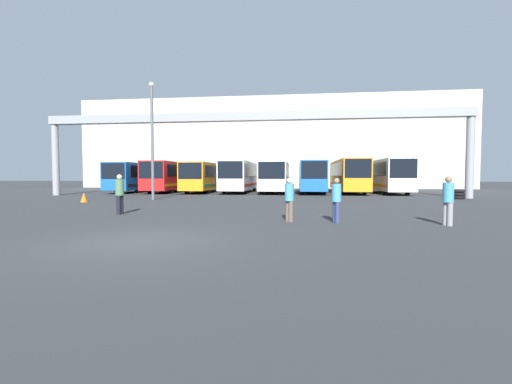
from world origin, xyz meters
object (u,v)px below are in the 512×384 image
object	(u,v)px
pedestrian_far_center	(448,200)
lamp_post	(152,136)
bus_slot_7	(387,174)
pedestrian_near_center	(336,199)
bus_slot_0	(143,176)
pedestrian_near_right	(120,193)
traffic_cone	(84,197)
bus_slot_2	(205,176)
pedestrian_near_left	(289,198)
bus_slot_6	(348,174)
bus_slot_4	(275,175)
tire_stack	(458,194)
bus_slot_1	(171,175)
bus_slot_5	(312,175)
bus_slot_3	(241,175)

from	to	relation	value
pedestrian_far_center	lamp_post	size ratio (longest dim) A/B	0.20
bus_slot_7	pedestrian_near_center	xyz separation A→B (m)	(-7.44, -22.63, -1.01)
pedestrian_near_center	bus_slot_0	bearing A→B (deg)	-168.27
bus_slot_7	pedestrian_far_center	distance (m)	23.13
pedestrian_near_right	traffic_cone	xyz separation A→B (m)	(-6.10, 6.51, -0.64)
bus_slot_2	pedestrian_near_left	size ratio (longest dim) A/B	6.21
bus_slot_6	pedestrian_near_left	distance (m)	23.95
bus_slot_4	bus_slot_7	distance (m)	11.17
pedestrian_near_center	tire_stack	size ratio (longest dim) A/B	1.60
traffic_cone	tire_stack	bearing A→B (deg)	13.58
pedestrian_far_center	bus_slot_1	bearing A→B (deg)	7.54
bus_slot_6	bus_slot_7	distance (m)	3.82
bus_slot_5	bus_slot_6	world-z (taller)	bus_slot_6
pedestrian_near_left	bus_slot_1	bearing A→B (deg)	-17.69
bus_slot_3	pedestrian_far_center	bearing A→B (deg)	-64.10
bus_slot_6	bus_slot_2	bearing A→B (deg)	-176.38
pedestrian_near_right	bus_slot_1	bearing A→B (deg)	26.89
bus_slot_1	pedestrian_near_left	xyz separation A→B (m)	(13.17, -22.22, -0.94)
bus_slot_4	traffic_cone	distance (m)	18.68
bus_slot_6	traffic_cone	size ratio (longest dim) A/B	19.41
bus_slot_2	bus_slot_4	xyz separation A→B (m)	(7.45, 0.14, 0.02)
pedestrian_near_right	pedestrian_near_left	xyz separation A→B (m)	(7.69, -1.58, -0.07)
bus_slot_3	tire_stack	distance (m)	19.96
bus_slot_1	bus_slot_4	bearing A→B (deg)	1.40
tire_stack	lamp_post	xyz separation A→B (m)	(-22.41, -3.76, 4.22)
bus_slot_6	pedestrian_near_left	bearing A→B (deg)	-103.17
bus_slot_1	pedestrian_near_left	world-z (taller)	bus_slot_1
bus_slot_6	lamp_post	distance (m)	20.24
bus_slot_4	pedestrian_far_center	size ratio (longest dim) A/B	6.17
bus_slot_5	bus_slot_6	size ratio (longest dim) A/B	0.82
pedestrian_near_right	lamp_post	size ratio (longest dim) A/B	0.21
bus_slot_1	pedestrian_near_center	xyz separation A→B (m)	(14.90, -22.39, -0.94)
bus_slot_3	lamp_post	distance (m)	13.26
bus_slot_2	bus_slot_0	bearing A→B (deg)	172.32
bus_slot_5	lamp_post	xyz separation A→B (m)	(-11.83, -11.56, 2.78)
bus_slot_1	bus_slot_7	distance (m)	22.35
bus_slot_7	pedestrian_near_left	world-z (taller)	bus_slot_7
bus_slot_2	bus_slot_6	distance (m)	14.93
bus_slot_1	bus_slot_7	bearing A→B (deg)	0.61
bus_slot_0	bus_slot_6	size ratio (longest dim) A/B	1.01
traffic_cone	pedestrian_near_left	bearing A→B (deg)	-30.40
bus_slot_6	pedestrian_far_center	distance (m)	23.68
bus_slot_2	bus_slot_7	xyz separation A→B (m)	(18.62, 0.11, 0.14)
bus_slot_3	traffic_cone	size ratio (longest dim) A/B	17.96
pedestrian_near_right	tire_stack	size ratio (longest dim) A/B	1.74
pedestrian_far_center	pedestrian_near_center	xyz separation A→B (m)	(-3.81, 0.19, -0.03)
bus_slot_6	pedestrian_near_center	bearing A→B (deg)	-99.00
bus_slot_4	pedestrian_far_center	xyz separation A→B (m)	(7.54, -22.85, -0.87)
bus_slot_4	pedestrian_far_center	distance (m)	24.08
pedestrian_far_center	lamp_post	distance (m)	19.47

